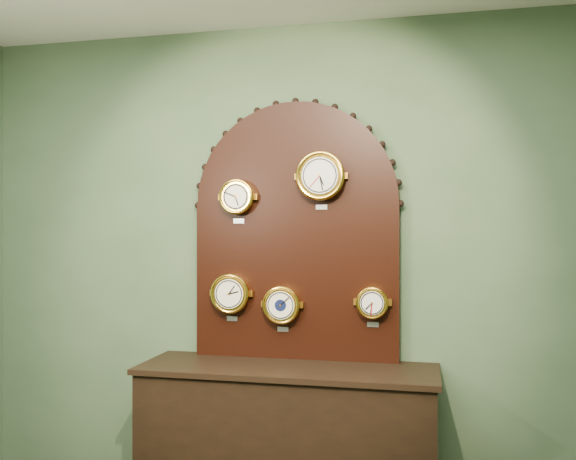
% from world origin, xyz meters
% --- Properties ---
extents(wall_back, '(4.00, 0.00, 4.00)m').
position_xyz_m(wall_back, '(0.00, 2.50, 1.40)').
color(wall_back, '#466142').
rests_on(wall_back, ground).
extents(shop_counter, '(1.60, 0.50, 0.80)m').
position_xyz_m(shop_counter, '(0.00, 2.23, 0.40)').
color(shop_counter, black).
rests_on(shop_counter, ground_plane).
extents(display_board, '(1.26, 0.06, 1.53)m').
position_xyz_m(display_board, '(0.00, 2.45, 1.63)').
color(display_board, black).
rests_on(display_board, shop_counter).
extents(roman_clock, '(0.21, 0.08, 0.26)m').
position_xyz_m(roman_clock, '(-0.34, 2.38, 1.77)').
color(roman_clock, gold).
rests_on(roman_clock, display_board).
extents(arabic_clock, '(0.28, 0.08, 0.33)m').
position_xyz_m(arabic_clock, '(0.16, 2.38, 1.89)').
color(arabic_clock, gold).
rests_on(arabic_clock, display_board).
extents(hygrometer, '(0.23, 0.08, 0.28)m').
position_xyz_m(hygrometer, '(-0.38, 2.38, 1.21)').
color(hygrometer, gold).
rests_on(hygrometer, display_board).
extents(barometer, '(0.22, 0.08, 0.27)m').
position_xyz_m(barometer, '(-0.07, 2.38, 1.15)').
color(barometer, gold).
rests_on(barometer, display_board).
extents(tide_clock, '(0.18, 0.08, 0.23)m').
position_xyz_m(tide_clock, '(0.45, 2.38, 1.17)').
color(tide_clock, gold).
rests_on(tide_clock, display_board).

